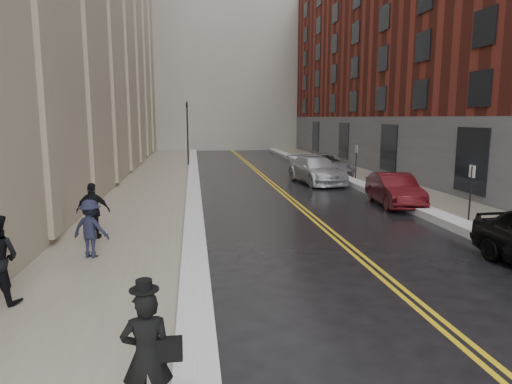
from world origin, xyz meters
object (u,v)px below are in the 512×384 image
object	(u,v)px
car_silver_near	(316,170)
pedestrian_b	(91,229)
pedestrian_main	(147,357)
car_maroon	(395,190)
car_silver_far	(326,165)
pedestrian_c	(93,211)

from	to	relation	value
car_silver_near	pedestrian_b	size ratio (longest dim) A/B	3.44
car_silver_near	pedestrian_main	size ratio (longest dim) A/B	3.17
car_maroon	car_silver_far	size ratio (longest dim) A/B	0.82
car_maroon	car_silver_near	size ratio (longest dim) A/B	0.80
pedestrian_b	car_maroon	bearing A→B (deg)	-130.48
car_silver_near	pedestrian_c	xyz separation A→B (m)	(-10.54, -12.11, 0.24)
pedestrian_b	pedestrian_c	world-z (taller)	pedestrian_c
pedestrian_b	pedestrian_main	bearing A→B (deg)	126.96
car_maroon	pedestrian_main	distance (m)	16.90
car_maroon	pedestrian_c	size ratio (longest dim) A/B	2.47
pedestrian_b	car_silver_far	bearing A→B (deg)	-104.00
car_maroon	pedestrian_b	world-z (taller)	pedestrian_b
car_maroon	pedestrian_c	distance (m)	13.01
car_maroon	pedestrian_main	world-z (taller)	pedestrian_main
car_silver_far	car_silver_near	bearing A→B (deg)	-119.65
car_maroon	car_silver_near	distance (m)	7.63
car_silver_near	pedestrian_b	distance (m)	17.43
pedestrian_c	car_silver_far	bearing A→B (deg)	-123.57
car_silver_far	pedestrian_c	bearing A→B (deg)	-132.20
pedestrian_main	pedestrian_b	xyz separation A→B (m)	(-2.20, 7.24, -0.07)
car_silver_far	pedestrian_b	distance (m)	21.08
pedestrian_c	car_silver_near	bearing A→B (deg)	-126.44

